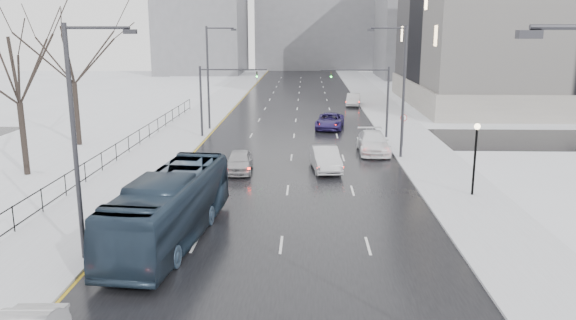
# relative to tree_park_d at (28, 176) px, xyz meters

# --- Properties ---
(road) EXTENTS (16.00, 150.00, 0.04)m
(road) POSITION_rel_tree_park_d_xyz_m (17.80, 26.00, 0.02)
(road) COLOR black
(road) RESTS_ON ground
(cross_road) EXTENTS (130.00, 10.00, 0.04)m
(cross_road) POSITION_rel_tree_park_d_xyz_m (17.80, 14.00, 0.02)
(cross_road) COLOR black
(cross_road) RESTS_ON ground
(sidewalk_left) EXTENTS (5.00, 150.00, 0.16)m
(sidewalk_left) POSITION_rel_tree_park_d_xyz_m (7.30, 26.00, 0.08)
(sidewalk_left) COLOR silver
(sidewalk_left) RESTS_ON ground
(sidewalk_right) EXTENTS (5.00, 150.00, 0.16)m
(sidewalk_right) POSITION_rel_tree_park_d_xyz_m (28.30, 26.00, 0.08)
(sidewalk_right) COLOR silver
(sidewalk_right) RESTS_ON ground
(park_strip) EXTENTS (14.00, 150.00, 0.12)m
(park_strip) POSITION_rel_tree_park_d_xyz_m (-2.20, 26.00, 0.06)
(park_strip) COLOR white
(park_strip) RESTS_ON ground
(tree_park_d) EXTENTS (8.75, 8.75, 12.50)m
(tree_park_d) POSITION_rel_tree_park_d_xyz_m (0.00, 0.00, 0.00)
(tree_park_d) COLOR black
(tree_park_d) RESTS_ON ground
(tree_park_e) EXTENTS (9.45, 9.45, 13.50)m
(tree_park_e) POSITION_rel_tree_park_d_xyz_m (-0.40, 10.00, 0.00)
(tree_park_e) COLOR black
(tree_park_e) RESTS_ON ground
(iron_fence) EXTENTS (0.06, 70.00, 1.30)m
(iron_fence) POSITION_rel_tree_park_d_xyz_m (4.80, -4.00, 0.91)
(iron_fence) COLOR black
(iron_fence) RESTS_ON sidewalk_left
(streetlight_r_mid) EXTENTS (2.95, 0.25, 10.00)m
(streetlight_r_mid) POSITION_rel_tree_park_d_xyz_m (25.97, 6.00, 5.62)
(streetlight_r_mid) COLOR #2D2D33
(streetlight_r_mid) RESTS_ON ground
(streetlight_l_near) EXTENTS (2.95, 0.25, 10.00)m
(streetlight_l_near) POSITION_rel_tree_park_d_xyz_m (9.63, -14.00, 5.62)
(streetlight_l_near) COLOR #2D2D33
(streetlight_l_near) RESTS_ON ground
(streetlight_l_far) EXTENTS (2.95, 0.25, 10.00)m
(streetlight_l_far) POSITION_rel_tree_park_d_xyz_m (9.63, 18.00, 5.62)
(streetlight_l_far) COLOR #2D2D33
(streetlight_l_far) RESTS_ON ground
(lamppost_r_mid) EXTENTS (0.36, 0.36, 4.28)m
(lamppost_r_mid) POSITION_rel_tree_park_d_xyz_m (28.80, -4.00, 2.94)
(lamppost_r_mid) COLOR black
(lamppost_r_mid) RESTS_ON sidewalk_right
(mast_signal_right) EXTENTS (6.10, 0.33, 6.50)m
(mast_signal_right) POSITION_rel_tree_park_d_xyz_m (25.13, 14.00, 4.11)
(mast_signal_right) COLOR #2D2D33
(mast_signal_right) RESTS_ON ground
(mast_signal_left) EXTENTS (6.10, 0.33, 6.50)m
(mast_signal_left) POSITION_rel_tree_park_d_xyz_m (10.47, 14.00, 4.11)
(mast_signal_left) COLOR #2D2D33
(mast_signal_left) RESTS_ON ground
(no_uturn_sign) EXTENTS (0.60, 0.06, 2.70)m
(no_uturn_sign) POSITION_rel_tree_park_d_xyz_m (27.00, 10.00, 2.30)
(no_uturn_sign) COLOR #2D2D33
(no_uturn_sign) RESTS_ON sidewalk_right
(civic_building) EXTENTS (41.00, 31.00, 24.80)m
(civic_building) POSITION_rel_tree_park_d_xyz_m (52.80, 38.00, 11.21)
(civic_building) COLOR gray
(civic_building) RESTS_ON ground
(bldg_far_right) EXTENTS (24.00, 20.00, 22.00)m
(bldg_far_right) POSITION_rel_tree_park_d_xyz_m (45.80, 81.00, 11.00)
(bldg_far_right) COLOR slate
(bldg_far_right) RESTS_ON ground
(bldg_far_left) EXTENTS (18.00, 22.00, 28.00)m
(bldg_far_left) POSITION_rel_tree_park_d_xyz_m (-4.20, 91.00, 14.00)
(bldg_far_left) COLOR slate
(bldg_far_left) RESTS_ON ground
(bldg_far_center) EXTENTS (30.00, 18.00, 18.00)m
(bldg_far_center) POSITION_rel_tree_park_d_xyz_m (21.80, 106.00, 9.00)
(bldg_far_center) COLOR slate
(bldg_far_center) RESTS_ON ground
(bus) EXTENTS (3.88, 11.87, 3.25)m
(bus) POSITION_rel_tree_park_d_xyz_m (12.62, -11.54, 1.66)
(bus) COLOR #223142
(bus) RESTS_ON road
(sedan_center_near) EXTENTS (1.93, 4.46, 1.50)m
(sedan_center_near) POSITION_rel_tree_park_d_xyz_m (14.30, 1.45, 0.79)
(sedan_center_near) COLOR #A1A0A4
(sedan_center_near) RESTS_ON road
(sedan_right_near) EXTENTS (2.32, 5.19, 1.65)m
(sedan_right_near) POSITION_rel_tree_park_d_xyz_m (20.28, 2.12, 0.87)
(sedan_right_near) COLOR #B8B8BD
(sedan_right_near) RESTS_ON road
(sedan_right_cross) EXTENTS (3.26, 5.80, 1.53)m
(sedan_right_cross) POSITION_rel_tree_park_d_xyz_m (21.27, 18.95, 0.81)
(sedan_right_cross) COLOR navy
(sedan_right_cross) RESTS_ON road
(sedan_right_far) EXTENTS (2.37, 5.83, 1.69)m
(sedan_right_far) POSITION_rel_tree_park_d_xyz_m (24.28, 7.95, 0.89)
(sedan_right_far) COLOR white
(sedan_right_far) RESTS_ON road
(sedan_right_distant) EXTENTS (2.26, 4.91, 1.56)m
(sedan_right_distant) POSITION_rel_tree_park_d_xyz_m (25.00, 36.17, 0.82)
(sedan_right_distant) COLOR silver
(sedan_right_distant) RESTS_ON road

